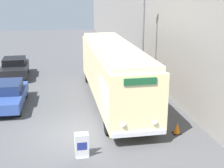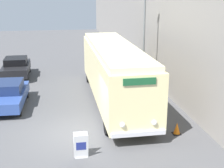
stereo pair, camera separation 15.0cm
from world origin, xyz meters
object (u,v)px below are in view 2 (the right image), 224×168
at_px(streetlamp, 144,24).
at_px(parked_car_near, 7,94).
at_px(sign_board, 81,146).
at_px(traffic_cone, 177,128).
at_px(parked_car_mid, 16,67).
at_px(vintage_bus, 114,70).

height_order(streetlamp, parked_car_near, streetlamp).
distance_m(sign_board, parked_car_near, 7.28).
bearing_deg(sign_board, traffic_cone, 16.75).
height_order(parked_car_mid, traffic_cone, parked_car_mid).
xyz_separation_m(sign_board, streetlamp, (4.64, 8.01, 3.80)).
relative_size(parked_car_near, parked_car_mid, 1.08).
xyz_separation_m(vintage_bus, sign_board, (-2.39, -6.14, -1.39)).
distance_m(parked_car_near, parked_car_mid, 6.35).
bearing_deg(sign_board, streetlamp, 59.90).
height_order(vintage_bus, traffic_cone, vintage_bus).
xyz_separation_m(parked_car_near, parked_car_mid, (-0.25, 6.35, 0.05)).
bearing_deg(parked_car_mid, streetlamp, -29.87).
bearing_deg(parked_car_near, vintage_bus, 0.31).
height_order(streetlamp, traffic_cone, streetlamp).
height_order(vintage_bus, parked_car_near, vintage_bus).
relative_size(vintage_bus, parked_car_near, 2.64).
bearing_deg(parked_car_mid, sign_board, -74.22).
relative_size(parked_car_near, traffic_cone, 7.93).
xyz_separation_m(vintage_bus, traffic_cone, (2.04, -4.81, -1.61)).
bearing_deg(traffic_cone, parked_car_mid, 126.17).
xyz_separation_m(vintage_bus, streetlamp, (2.25, 1.86, 2.41)).
distance_m(vintage_bus, parked_car_near, 6.12).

